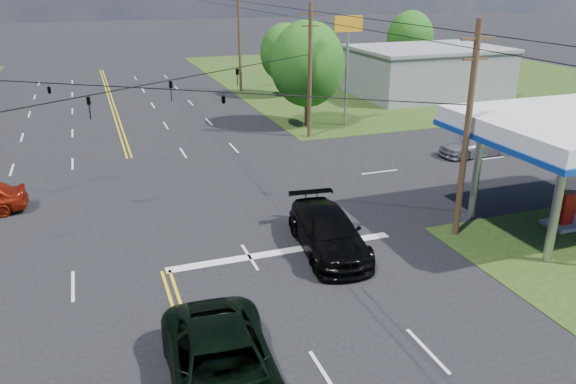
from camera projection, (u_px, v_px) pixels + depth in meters
name	position (u px, v px, depth m)	size (l,w,h in m)	color
ground	(143.00, 201.00, 29.50)	(280.00, 280.00, 0.00)	black
grass_ne	(406.00, 74.00, 68.71)	(46.00, 48.00, 0.03)	#233812
stop_bar	(283.00, 252.00, 24.05)	(10.00, 0.50, 0.02)	silver
retail_ne	(427.00, 73.00, 55.80)	(14.00, 10.00, 4.40)	gray
pole_se	(467.00, 130.00, 23.95)	(1.60, 0.28, 9.50)	#492D1F
pole_ne	(310.00, 70.00, 39.77)	(1.60, 0.28, 9.50)	#492D1F
pole_right_far	(239.00, 40.00, 56.38)	(1.60, 0.28, 10.00)	#492D1F
span_wire_signals	(132.00, 87.00, 27.36)	(26.00, 18.00, 1.13)	black
power_lines	(130.00, 36.00, 24.67)	(26.04, 100.00, 0.64)	black
tree_right_a	(307.00, 64.00, 42.74)	(5.70, 5.70, 8.18)	#492D1F
tree_right_b	(286.00, 53.00, 54.32)	(4.94, 4.94, 7.09)	#492D1F
tree_far_r	(410.00, 38.00, 65.02)	(5.32, 5.32, 7.63)	#492D1F
pickup_dkgreen	(223.00, 370.00, 15.41)	(3.03, 6.56, 1.82)	black
suv_black	(328.00, 232.00, 23.89)	(2.47, 6.08, 1.77)	black
sedan_far	(477.00, 144.00, 36.99)	(2.13, 5.25, 1.52)	#9E9DA2
polesign_ne	(348.00, 40.00, 42.44)	(2.32, 0.33, 8.40)	#A5A5AA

